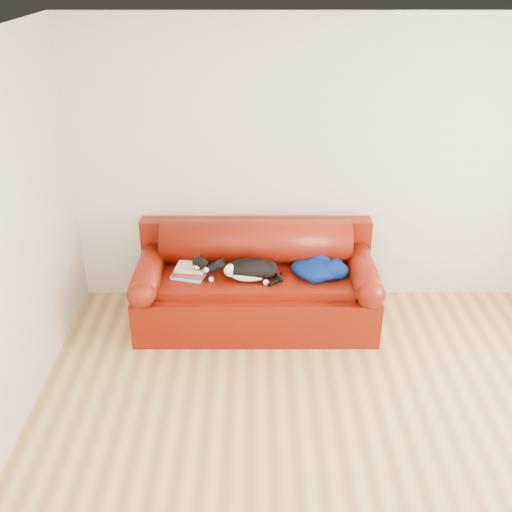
# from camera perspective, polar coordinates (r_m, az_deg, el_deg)

# --- Properties ---
(ground) EXTENTS (4.50, 4.50, 0.00)m
(ground) POSITION_cam_1_polar(r_m,az_deg,el_deg) (4.38, 8.07, -16.92)
(ground) COLOR olive
(ground) RESTS_ON ground
(room_shell) EXTENTS (4.52, 4.02, 2.61)m
(room_shell) POSITION_cam_1_polar(r_m,az_deg,el_deg) (3.48, 11.82, 3.54)
(room_shell) COLOR beige
(room_shell) RESTS_ON ground
(sofa_base) EXTENTS (2.10, 0.90, 0.50)m
(sofa_base) POSITION_cam_1_polar(r_m,az_deg,el_deg) (5.38, -0.00, -4.06)
(sofa_base) COLOR #440204
(sofa_base) RESTS_ON ground
(sofa_back) EXTENTS (2.10, 1.01, 0.88)m
(sofa_back) POSITION_cam_1_polar(r_m,az_deg,el_deg) (5.45, -0.00, 0.00)
(sofa_back) COLOR #440204
(sofa_back) RESTS_ON ground
(book_stack) EXTENTS (0.32, 0.28, 0.10)m
(book_stack) POSITION_cam_1_polar(r_m,az_deg,el_deg) (5.21, -6.28, -1.44)
(book_stack) COLOR beige
(book_stack) RESTS_ON sofa_base
(cat) EXTENTS (0.63, 0.25, 0.23)m
(cat) POSITION_cam_1_polar(r_m,az_deg,el_deg) (5.11, -0.53, -1.36)
(cat) COLOR black
(cat) RESTS_ON sofa_base
(blanket) EXTENTS (0.51, 0.41, 0.15)m
(blanket) POSITION_cam_1_polar(r_m,az_deg,el_deg) (5.21, 6.01, -1.19)
(blanket) COLOR #020A44
(blanket) RESTS_ON sofa_base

